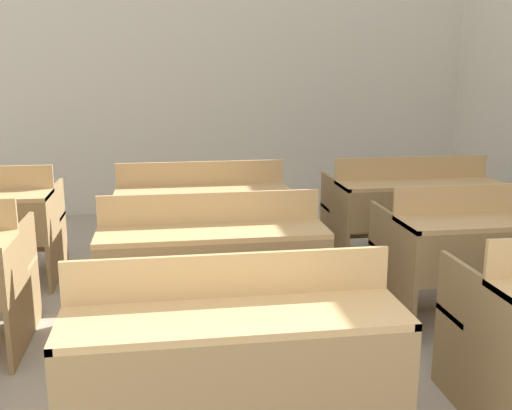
{
  "coord_description": "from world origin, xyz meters",
  "views": [
    {
      "loc": [
        -0.3,
        -0.65,
        1.63
      ],
      "look_at": [
        0.27,
        3.01,
        0.78
      ],
      "focal_mm": 42.0,
      "sensor_mm": 36.0,
      "label": 1
    }
  ],
  "objects_px": {
    "bench_second_center": "(211,260)",
    "bench_third_center": "(202,213)",
    "bench_third_right": "(410,206)",
    "wastepaper_bin": "(481,215)",
    "bench_second_right": "(489,247)",
    "bench_front_center": "(231,351)"
  },
  "relations": [
    {
      "from": "bench_third_center",
      "to": "bench_third_right",
      "type": "distance_m",
      "value": 1.76
    },
    {
      "from": "bench_second_right",
      "to": "bench_third_right",
      "type": "height_order",
      "value": "same"
    },
    {
      "from": "bench_second_right",
      "to": "bench_front_center",
      "type": "bearing_deg",
      "value": -146.86
    },
    {
      "from": "bench_second_center",
      "to": "bench_third_right",
      "type": "bearing_deg",
      "value": 33.97
    },
    {
      "from": "bench_third_right",
      "to": "bench_third_center",
      "type": "bearing_deg",
      "value": 179.82
    },
    {
      "from": "bench_front_center",
      "to": "bench_third_right",
      "type": "relative_size",
      "value": 1.0
    },
    {
      "from": "wastepaper_bin",
      "to": "bench_third_center",
      "type": "bearing_deg",
      "value": -165.07
    },
    {
      "from": "bench_third_center",
      "to": "wastepaper_bin",
      "type": "height_order",
      "value": "bench_third_center"
    },
    {
      "from": "bench_third_right",
      "to": "wastepaper_bin",
      "type": "bearing_deg",
      "value": 34.98
    },
    {
      "from": "bench_front_center",
      "to": "bench_second_center",
      "type": "distance_m",
      "value": 1.2
    },
    {
      "from": "bench_third_center",
      "to": "bench_third_right",
      "type": "height_order",
      "value": "same"
    },
    {
      "from": "bench_third_center",
      "to": "wastepaper_bin",
      "type": "relative_size",
      "value": 3.67
    },
    {
      "from": "bench_front_center",
      "to": "bench_third_right",
      "type": "xyz_separation_m",
      "value": [
        1.79,
        2.4,
        0.0
      ]
    },
    {
      "from": "bench_second_right",
      "to": "bench_third_center",
      "type": "xyz_separation_m",
      "value": [
        -1.79,
        1.22,
        0.0
      ]
    },
    {
      "from": "bench_second_right",
      "to": "bench_second_center",
      "type": "bearing_deg",
      "value": 179.59
    },
    {
      "from": "bench_third_center",
      "to": "bench_second_right",
      "type": "bearing_deg",
      "value": -34.23
    },
    {
      "from": "bench_second_right",
      "to": "bench_third_center",
      "type": "height_order",
      "value": "same"
    },
    {
      "from": "bench_second_center",
      "to": "bench_second_right",
      "type": "height_order",
      "value": "same"
    },
    {
      "from": "bench_second_center",
      "to": "bench_third_center",
      "type": "bearing_deg",
      "value": 89.06
    },
    {
      "from": "bench_third_right",
      "to": "bench_second_center",
      "type": "bearing_deg",
      "value": -146.03
    },
    {
      "from": "bench_front_center",
      "to": "bench_third_center",
      "type": "distance_m",
      "value": 2.41
    },
    {
      "from": "bench_third_right",
      "to": "wastepaper_bin",
      "type": "height_order",
      "value": "bench_third_right"
    }
  ]
}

